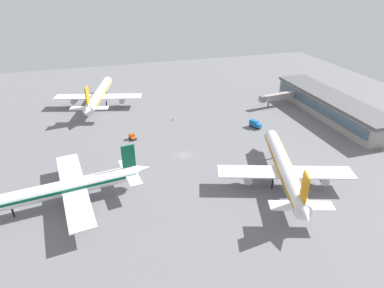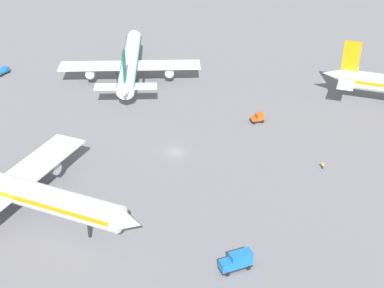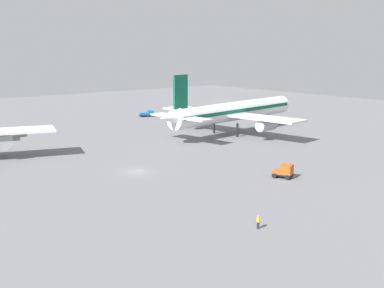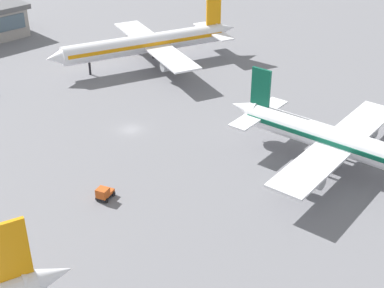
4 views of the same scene
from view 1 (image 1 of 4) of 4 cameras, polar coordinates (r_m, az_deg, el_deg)
ground at (r=125.94m, az=-1.43°, el=-1.96°), size 288.00×288.00×0.00m
terminal_building at (r=172.48m, az=22.82°, el=6.14°), size 71.32×15.97×9.84m
airplane_at_gate at (r=110.89m, az=15.67°, el=-4.03°), size 52.60×43.16×16.43m
airplane_taxiing at (r=105.05m, az=-20.64°, el=-7.03°), size 41.40×51.26×15.61m
airplane_distant at (r=177.44m, az=-15.80°, el=8.22°), size 53.68×43.83×16.58m
catering_truck at (r=150.16m, az=10.83°, el=3.41°), size 5.84×4.30×3.30m
baggage_tug at (r=139.54m, az=-10.28°, el=1.25°), size 3.67×3.16×2.30m
ground_crew_worker at (r=155.15m, az=-3.27°, el=4.36°), size 0.53×0.51×1.67m
jet_bridge at (r=176.24m, az=14.53°, el=7.94°), size 5.61×21.85×6.74m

